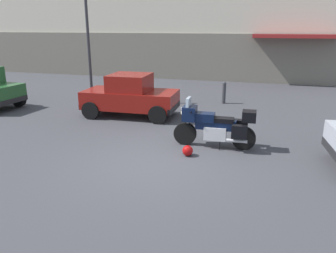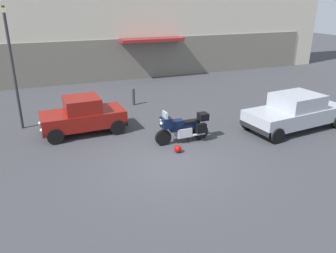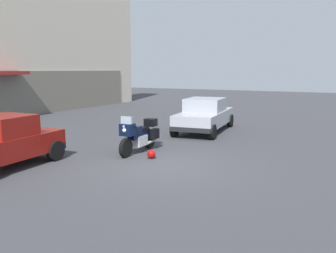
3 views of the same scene
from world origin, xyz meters
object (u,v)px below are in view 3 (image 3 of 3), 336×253
at_px(bollard_curbside, 19,128).
at_px(motorcycle, 139,135).
at_px(car_sedan_far, 205,115).
at_px(car_compact_side, 5,142).
at_px(helmet, 151,154).

bearing_deg(bollard_curbside, motorcycle, -85.30).
height_order(car_sedan_far, car_compact_side, same).
bearing_deg(car_sedan_far, car_compact_side, 155.38).
xyz_separation_m(helmet, car_sedan_far, (5.67, 0.39, 0.64)).
height_order(motorcycle, car_compact_side, car_compact_side).
bearing_deg(car_compact_side, bollard_curbside, -137.29).
relative_size(car_compact_side, bollard_curbside, 3.72).
distance_m(helmet, bollard_curbside, 6.36).
relative_size(car_sedan_far, car_compact_side, 1.33).
bearing_deg(bollard_curbside, car_compact_side, -134.92).
xyz_separation_m(helmet, car_compact_side, (-2.93, 3.27, 0.63)).
relative_size(helmet, car_compact_side, 0.08).
relative_size(helmet, car_sedan_far, 0.06).
height_order(car_sedan_far, bollard_curbside, car_sedan_far).
distance_m(helmet, car_sedan_far, 5.71).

